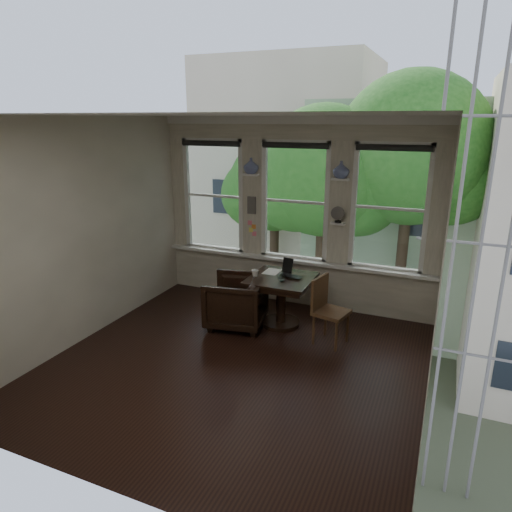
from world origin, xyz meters
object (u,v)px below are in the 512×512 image
at_px(side_chair_right, 331,312).
at_px(mug, 255,273).
at_px(armchair_left, 236,302).
at_px(table, 281,301).
at_px(laptop, 289,277).

distance_m(side_chair_right, mug, 1.25).
height_order(armchair_left, side_chair_right, side_chair_right).
bearing_deg(side_chair_right, table, 84.78).
bearing_deg(armchair_left, laptop, 101.53).
xyz_separation_m(armchair_left, mug, (0.24, 0.17, 0.42)).
height_order(armchair_left, laptop, laptop).
bearing_deg(armchair_left, mug, 115.59).
distance_m(table, mug, 0.57).
height_order(table, armchair_left, armchair_left).
height_order(side_chair_right, mug, side_chair_right).
height_order(laptop, mug, mug).
xyz_separation_m(armchair_left, side_chair_right, (1.43, 0.01, 0.08)).
xyz_separation_m(table, armchair_left, (-0.61, -0.28, 0.00)).
height_order(armchair_left, mug, mug).
distance_m(armchair_left, laptop, 0.86).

